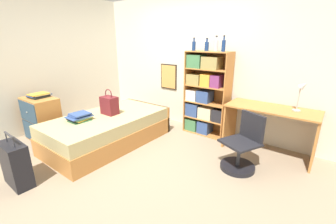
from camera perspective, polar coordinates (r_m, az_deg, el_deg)
ground_plane at (r=3.74m, az=-8.41°, el=-10.27°), size 14.00×14.00×0.00m
wall_back at (r=4.62m, az=5.92°, el=12.23°), size 10.00×0.09×2.60m
wall_left at (r=5.16m, az=-27.06°, el=11.03°), size 0.06×10.00×2.60m
bed at (r=4.09m, az=-14.72°, el=-4.23°), size 1.13×2.08×0.51m
handbag at (r=4.02m, az=-14.66°, el=1.69°), size 0.28×0.19×0.44m
book_stack_on_bed at (r=3.88m, az=-21.48°, el=-1.16°), size 0.35×0.38×0.12m
suitcase at (r=3.42m, az=-34.19°, el=-10.98°), size 0.46×0.22×0.69m
dresser at (r=4.63m, az=-29.34°, el=-1.56°), size 0.66×0.45×0.78m
magazine_pile_on_dresser at (r=4.57m, az=-29.95°, el=3.70°), size 0.32×0.36×0.07m
bookcase at (r=4.29m, az=9.20°, el=4.25°), size 0.82×0.36×1.56m
bottle_green at (r=4.25m, az=6.58°, el=16.39°), size 0.07×0.07×0.23m
bottle_brown at (r=4.21m, az=9.81°, el=16.20°), size 0.08×0.08×0.22m
bottle_clear at (r=4.14m, az=12.10°, el=16.23°), size 0.08×0.08×0.26m
bottle_blue at (r=4.00m, az=13.94°, el=16.09°), size 0.07×0.07×0.26m
desk at (r=3.85m, az=24.48°, el=-2.19°), size 1.32×0.58×0.76m
desk_lamp at (r=3.71m, az=30.91°, el=4.69°), size 0.16×0.11×0.45m
desk_chair at (r=3.36m, az=18.09°, el=-9.70°), size 0.58×0.58×0.80m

